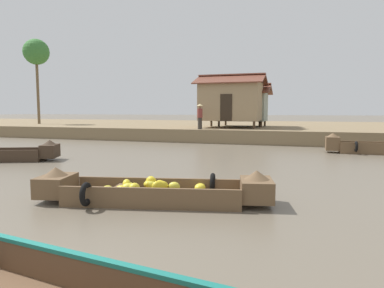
% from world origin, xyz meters
% --- Properties ---
extents(ground_plane, '(300.00, 300.00, 0.00)m').
position_xyz_m(ground_plane, '(0.00, 10.00, 0.00)').
color(ground_plane, '#665B4C').
extents(riverbank_strip, '(160.00, 20.00, 0.88)m').
position_xyz_m(riverbank_strip, '(0.00, 29.26, 0.44)').
color(riverbank_strip, '#7F6B4C').
rests_on(riverbank_strip, ground).
extents(banana_boat, '(5.42, 2.41, 0.78)m').
position_xyz_m(banana_boat, '(-0.01, 5.14, 0.28)').
color(banana_boat, brown).
rests_on(banana_boat, ground).
extents(stilt_house_left, '(4.79, 3.77, 3.79)m').
position_xyz_m(stilt_house_left, '(-1.87, 22.63, 2.78)').
color(stilt_house_left, '#4C3826').
rests_on(stilt_house_left, riverbank_strip).
extents(stilt_house_mid_left, '(4.28, 3.22, 3.28)m').
position_xyz_m(stilt_house_mid_left, '(-1.49, 25.08, 2.48)').
color(stilt_house_mid_left, '#4C3826').
rests_on(stilt_house_mid_left, riverbank_strip).
extents(palm_tree_near, '(2.29, 2.29, 7.63)m').
position_xyz_m(palm_tree_near, '(-20.09, 24.11, 7.26)').
color(palm_tree_near, brown).
rests_on(palm_tree_near, riverbank_strip).
extents(vendor_person, '(0.44, 0.44, 1.66)m').
position_xyz_m(vendor_person, '(-3.39, 19.97, 1.80)').
color(vendor_person, '#332D28').
rests_on(vendor_person, riverbank_strip).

